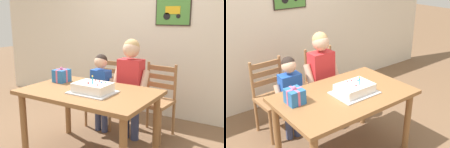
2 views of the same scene
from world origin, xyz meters
TOP-DOWN VIEW (x-y plane):
  - back_wall at (0.00, 1.64)m, footprint 6.40×0.11m
  - dining_table at (0.00, 0.00)m, footprint 1.38×0.87m
  - birthday_cake at (0.09, -0.05)m, footprint 0.44×0.34m
  - gift_box_red_large at (-0.49, 0.14)m, footprint 0.16×0.17m
  - chair_left at (-0.37, 0.89)m, footprint 0.44×0.44m
  - chair_right at (0.37, 0.89)m, footprint 0.46×0.46m
  - child_older at (0.16, 0.63)m, footprint 0.45×0.25m
  - child_younger at (-0.28, 0.63)m, footprint 0.38×0.22m

SIDE VIEW (x-z plane):
  - chair_left at x=-0.37m, z-range 0.01..0.93m
  - chair_right at x=0.37m, z-range 0.01..0.93m
  - child_younger at x=-0.28m, z-range 0.11..1.15m
  - dining_table at x=0.00m, z-range 0.27..1.03m
  - child_older at x=0.16m, z-range 0.14..1.38m
  - birthday_cake at x=0.09m, z-range 0.71..0.90m
  - gift_box_red_large at x=-0.49m, z-range 0.74..0.92m
  - back_wall at x=0.00m, z-range 0.00..2.60m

